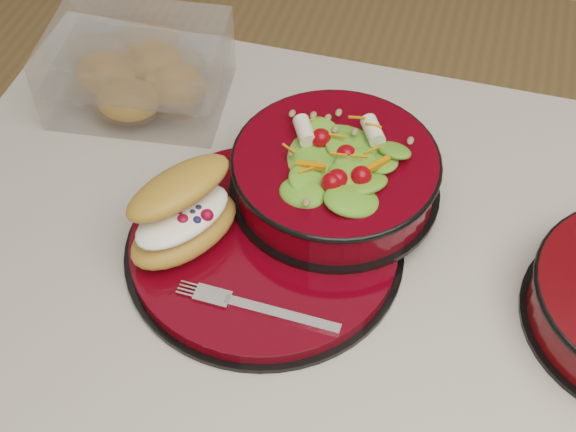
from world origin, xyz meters
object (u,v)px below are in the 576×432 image
(croissant, at_px, (185,214))
(dinner_plate, at_px, (265,246))
(salad_bowl, at_px, (336,168))
(pastry_box, at_px, (138,71))
(fork, at_px, (261,309))

(croissant, bearing_deg, dinner_plate, -46.42)
(salad_bowl, xyz_separation_m, croissant, (-0.13, -0.10, 0.00))
(salad_bowl, bearing_deg, dinner_plate, -121.47)
(croissant, bearing_deg, pastry_box, 64.69)
(salad_bowl, relative_size, pastry_box, 1.03)
(croissant, xyz_separation_m, pastry_box, (-0.14, 0.21, -0.01))
(dinner_plate, height_order, pastry_box, pastry_box)
(croissant, xyz_separation_m, fork, (0.10, -0.07, -0.03))
(dinner_plate, height_order, salad_bowl, salad_bowl)
(salad_bowl, height_order, pastry_box, salad_bowl)
(fork, xyz_separation_m, pastry_box, (-0.24, 0.27, 0.02))
(croissant, bearing_deg, fork, -92.90)
(dinner_plate, distance_m, pastry_box, 0.29)
(croissant, relative_size, fork, 1.07)
(croissant, height_order, fork, croissant)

